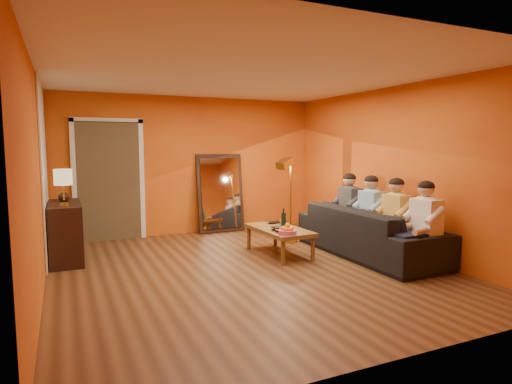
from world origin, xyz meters
name	(u,v)px	position (x,y,z in m)	size (l,w,h in m)	color
room_shell	(237,173)	(0.00, 0.37, 1.30)	(5.00, 5.50, 2.60)	brown
white_accent	(44,172)	(-2.48, 1.75, 1.30)	(0.02, 1.90, 2.58)	white
doorway_recess	(108,181)	(-1.50, 2.83, 1.05)	(1.06, 0.30, 2.10)	#3F2D19
door_jamb_left	(74,183)	(-2.07, 2.71, 1.05)	(0.08, 0.06, 2.20)	white
door_jamb_right	(142,180)	(-0.93, 2.71, 1.05)	(0.08, 0.06, 2.20)	white
door_header	(107,120)	(-1.50, 2.71, 2.12)	(1.22, 0.06, 0.08)	white
mirror_frame	(220,193)	(0.55, 2.63, 0.76)	(0.92, 0.06, 1.52)	black
mirror_glass	(221,193)	(0.55, 2.59, 0.76)	(0.78, 0.02, 1.36)	white
sideboard	(66,232)	(-2.24, 1.55, 0.42)	(0.44, 1.18, 0.85)	black
table_lamp	(63,188)	(-2.24, 1.25, 1.10)	(0.24, 0.24, 0.51)	beige
sofa	(368,231)	(2.00, -0.05, 0.37)	(1.00, 2.55, 0.75)	black
coffee_table	(279,241)	(0.76, 0.53, 0.21)	(0.62, 1.22, 0.42)	brown
floor_lamp	(291,201)	(1.33, 1.21, 0.72)	(0.30, 0.24, 1.44)	gold
dog	(400,243)	(1.96, -0.77, 0.35)	(0.38, 0.59, 0.69)	#926642
person_far_left	(426,227)	(2.13, -1.05, 0.61)	(0.70, 0.44, 1.22)	silver
person_mid_left	(396,220)	(2.13, -0.50, 0.61)	(0.70, 0.44, 1.22)	gold
person_mid_right	(371,214)	(2.13, 0.05, 0.61)	(0.70, 0.44, 1.22)	#88B1D2
person_far_right	(350,210)	(2.13, 0.60, 0.61)	(0.70, 0.44, 1.22)	#36363B
fruit_bowl	(287,229)	(0.66, 0.08, 0.50)	(0.26, 0.26, 0.16)	#C74680
wine_bottle	(284,218)	(0.81, 0.48, 0.58)	(0.07, 0.07, 0.31)	black
tumbler	(282,223)	(0.88, 0.65, 0.47)	(0.10, 0.10, 0.09)	#B27F3F
laptop	(279,223)	(0.94, 0.88, 0.43)	(0.36, 0.23, 0.03)	black
book_lower	(275,231)	(0.58, 0.33, 0.43)	(0.17, 0.23, 0.02)	black
book_mid	(275,229)	(0.59, 0.34, 0.45)	(0.20, 0.27, 0.02)	red
book_upper	(275,228)	(0.58, 0.32, 0.47)	(0.15, 0.20, 0.02)	black
vase	(64,195)	(-2.24, 1.80, 0.94)	(0.16, 0.16, 0.17)	black
flowers	(63,176)	(-2.24, 1.80, 1.23)	(0.17, 0.17, 0.51)	red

